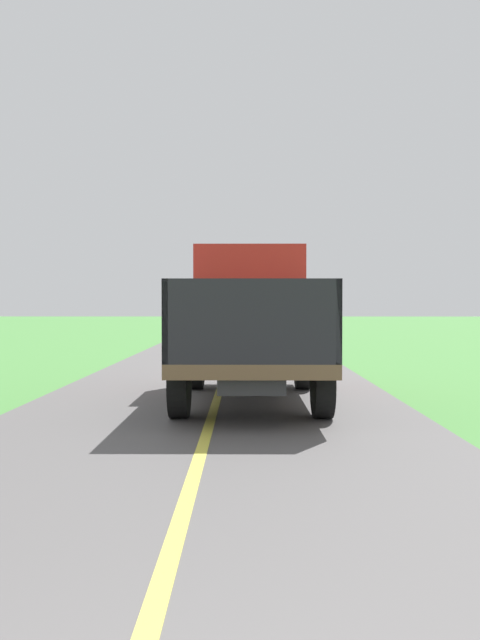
{
  "coord_description": "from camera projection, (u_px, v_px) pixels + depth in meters",
  "views": [
    {
      "loc": [
        0.5,
        -0.94,
        1.74
      ],
      "look_at": [
        0.38,
        14.2,
        1.4
      ],
      "focal_mm": 37.4,
      "sensor_mm": 36.0,
      "label": 1
    }
  ],
  "objects": [
    {
      "name": "banana_truck_near",
      "position": [
        250.0,
        320.0,
        12.17
      ],
      "size": [
        2.38,
        5.82,
        2.8
      ],
      "color": "#2D2D30",
      "rests_on": "road_surface"
    }
  ]
}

